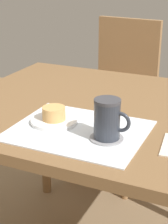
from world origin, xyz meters
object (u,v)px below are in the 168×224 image
wooden_chair (119,95)px  dining_table (93,125)px  pastry (54,113)px  pastry_plate (54,121)px  coffee_mug (108,119)px

wooden_chair → dining_table: bearing=107.4°
dining_table → pastry: (-0.05, -0.22, 0.12)m
pastry_plate → wooden_chair: bearing=97.0°
pastry_plate → pastry: bearing=90.0°
pastry → coffee_mug: 0.21m
pastry → coffee_mug: bearing=-11.7°
dining_table → pastry: pastry is taller
dining_table → pastry_plate: 0.24m
wooden_chair → pastry: wooden_chair is taller
dining_table → coffee_mug: (0.16, -0.26, 0.15)m
pastry_plate → coffee_mug: (0.20, -0.04, 0.06)m
dining_table → coffee_mug: bearing=-58.5°
dining_table → coffee_mug: coffee_mug is taller
coffee_mug → pastry_plate: bearing=168.3°
wooden_chair → coffee_mug: wooden_chair is taller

